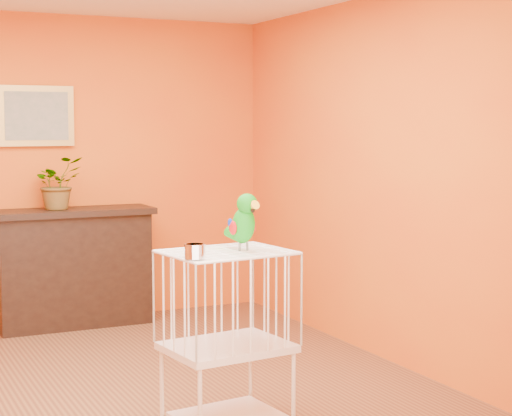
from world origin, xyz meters
TOP-DOWN VIEW (x-y plane):
  - ground at (0.00, 0.00)m, footprint 4.50×4.50m
  - room_shell at (0.00, 0.00)m, footprint 4.50×4.50m
  - console_cabinet at (0.23, 2.02)m, footprint 1.32×0.48m
  - potted_plant at (0.12, 2.04)m, footprint 0.51×0.53m
  - framed_picture at (0.00, 2.22)m, footprint 0.62×0.04m
  - birdcage at (0.40, -0.79)m, footprint 0.69×0.56m
  - feed_cup at (0.14, -0.98)m, footprint 0.11×0.11m
  - parrot at (0.50, -0.80)m, footprint 0.16×0.29m

SIDE VIEW (x-z plane):
  - ground at x=0.00m, z-range 0.00..0.00m
  - console_cabinet at x=0.23m, z-range 0.00..0.98m
  - birdcage at x=0.40m, z-range 0.02..1.01m
  - feed_cup at x=0.14m, z-range 1.00..1.08m
  - potted_plant at x=0.12m, z-range 0.98..1.32m
  - parrot at x=0.50m, z-range 1.00..1.31m
  - room_shell at x=0.00m, z-range -0.67..3.83m
  - framed_picture at x=0.00m, z-range 1.50..2.00m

